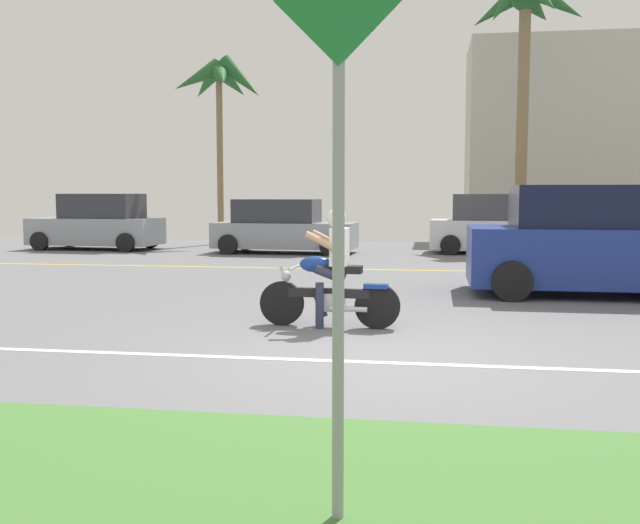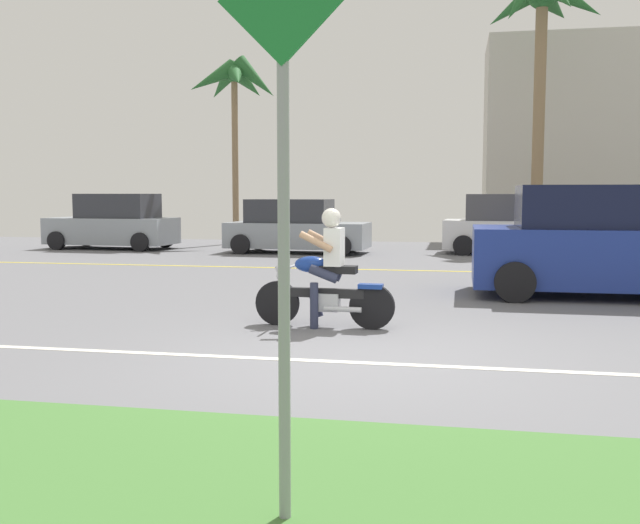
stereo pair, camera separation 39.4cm
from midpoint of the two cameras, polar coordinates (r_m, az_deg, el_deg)
ground at (r=10.34m, az=6.51°, el=-4.06°), size 56.00×30.00×0.04m
lane_line_near at (r=7.21m, az=4.54°, el=-8.04°), size 50.40×0.12×0.01m
lane_line_far at (r=15.85m, az=8.06°, el=-0.67°), size 50.40×0.12×0.01m
motorcyclist at (r=8.98m, az=1.68°, el=-1.23°), size 1.81×0.59×1.51m
suv_nearby at (r=12.66m, az=23.54°, el=1.42°), size 4.72×2.11×1.83m
parked_car_0 at (r=22.77m, az=-15.74°, el=3.00°), size 3.96×1.99×1.69m
parked_car_1 at (r=20.38m, az=-1.43°, el=2.75°), size 4.09×1.95×1.54m
parked_car_2 at (r=20.74m, az=16.00°, el=2.76°), size 4.22×2.04×1.68m
palm_tree_0 at (r=24.56m, az=-6.36°, el=13.87°), size 3.10×3.29×6.26m
palm_tree_1 at (r=24.31m, az=17.93°, el=18.11°), size 3.78×3.75×8.63m
street_sign at (r=3.44m, az=0.32°, el=6.61°), size 0.62×0.06×2.91m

